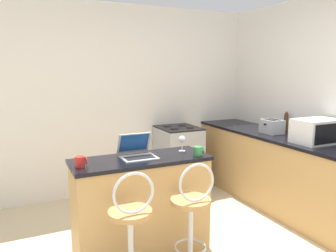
{
  "coord_description": "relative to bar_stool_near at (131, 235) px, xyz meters",
  "views": [
    {
      "loc": [
        -1.33,
        -2.04,
        1.71
      ],
      "look_at": [
        0.39,
        1.63,
        1.02
      ],
      "focal_mm": 35.0,
      "sensor_mm": 36.0,
      "label": 1
    }
  ],
  "objects": [
    {
      "name": "bar_stool_near",
      "position": [
        0.0,
        0.0,
        0.0
      ],
      "size": [
        0.4,
        0.4,
        0.99
      ],
      "color": "silver",
      "rests_on": "ground_plane"
    },
    {
      "name": "mug_green",
      "position": [
        0.78,
        0.34,
        0.51
      ],
      "size": [
        0.1,
        0.08,
        0.09
      ],
      "color": "#338447",
      "rests_on": "breakfast_bar"
    },
    {
      "name": "breakfast_bar",
      "position": [
        0.27,
        0.49,
        0.0
      ],
      "size": [
        1.26,
        0.49,
        0.92
      ],
      "color": "tan",
      "rests_on": "ground_plane"
    },
    {
      "name": "counter_right",
      "position": [
        2.22,
        0.71,
        0.0
      ],
      "size": [
        0.67,
        2.87,
        0.92
      ],
      "color": "tan",
      "rests_on": "ground_plane"
    },
    {
      "name": "microwave",
      "position": [
        2.26,
        0.26,
        0.6
      ],
      "size": [
        0.53,
        0.34,
        0.26
      ],
      "color": "white",
      "rests_on": "counter_right"
    },
    {
      "name": "laptop",
      "position": [
        0.25,
        0.54,
        0.52
      ],
      "size": [
        0.32,
        0.31,
        0.22
      ],
      "color": "#B7BABF",
      "rests_on": "breakfast_bar"
    },
    {
      "name": "wall_back",
      "position": [
        0.59,
        2.16,
        0.84
      ],
      "size": [
        12.0,
        0.06,
        2.6
      ],
      "color": "silver",
      "rests_on": "ground_plane"
    },
    {
      "name": "mug_red",
      "position": [
        -0.29,
        0.43,
        0.51
      ],
      "size": [
        0.1,
        0.08,
        0.09
      ],
      "color": "red",
      "rests_on": "breakfast_bar"
    },
    {
      "name": "toaster",
      "position": [
        2.19,
        0.9,
        0.55
      ],
      "size": [
        0.23,
        0.25,
        0.18
      ],
      "color": "#9EA3A8",
      "rests_on": "counter_right"
    },
    {
      "name": "wine_glass_short",
      "position": [
        0.72,
        0.55,
        0.58
      ],
      "size": [
        0.07,
        0.07,
        0.16
      ],
      "color": "silver",
      "rests_on": "breakfast_bar"
    },
    {
      "name": "pepper_mill",
      "position": [
        2.47,
        0.94,
        0.59
      ],
      "size": [
        0.06,
        0.06,
        0.26
      ],
      "color": "#4C2D19",
      "rests_on": "counter_right"
    },
    {
      "name": "mug_white",
      "position": [
        2.46,
        0.76,
        0.51
      ],
      "size": [
        0.1,
        0.08,
        0.09
      ],
      "color": "white",
      "rests_on": "counter_right"
    },
    {
      "name": "stove_range",
      "position": [
        1.33,
        1.81,
        0.0
      ],
      "size": [
        0.54,
        0.61,
        0.93
      ],
      "color": "#9EA3A8",
      "rests_on": "ground_plane"
    },
    {
      "name": "bar_stool_far",
      "position": [
        0.53,
        0.0,
        0.0
      ],
      "size": [
        0.4,
        0.4,
        0.99
      ],
      "color": "silver",
      "rests_on": "ground_plane"
    }
  ]
}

